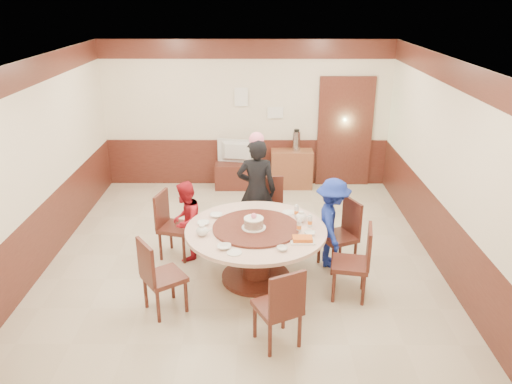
{
  "coord_description": "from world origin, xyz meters",
  "views": [
    {
      "loc": [
        0.22,
        -6.45,
        3.6
      ],
      "look_at": [
        0.2,
        -0.24,
        1.1
      ],
      "focal_mm": 35.0,
      "sensor_mm": 36.0,
      "label": 1
    }
  ],
  "objects_px": {
    "banquet_table": "(256,243)",
    "side_cabinet": "(292,169)",
    "person_standing": "(257,190)",
    "person_red": "(186,221)",
    "shrimp_platter": "(302,240)",
    "television": "(237,152)",
    "tv_stand": "(237,175)",
    "thermos": "(296,141)",
    "birthday_cake": "(254,223)",
    "person_blue": "(332,223)"
  },
  "relations": [
    {
      "from": "person_red",
      "to": "side_cabinet",
      "type": "xyz_separation_m",
      "value": [
        1.68,
        2.84,
        -0.21
      ]
    },
    {
      "from": "person_red",
      "to": "tv_stand",
      "type": "height_order",
      "value": "person_red"
    },
    {
      "from": "person_standing",
      "to": "birthday_cake",
      "type": "bearing_deg",
      "value": 90.95
    },
    {
      "from": "birthday_cake",
      "to": "person_blue",
      "type": "bearing_deg",
      "value": 22.4
    },
    {
      "from": "person_blue",
      "to": "thermos",
      "type": "relative_size",
      "value": 3.36
    },
    {
      "from": "birthday_cake",
      "to": "shrimp_platter",
      "type": "relative_size",
      "value": 1.04
    },
    {
      "from": "person_standing",
      "to": "person_red",
      "type": "relative_size",
      "value": 1.4
    },
    {
      "from": "birthday_cake",
      "to": "shrimp_platter",
      "type": "bearing_deg",
      "value": -27.99
    },
    {
      "from": "person_blue",
      "to": "person_standing",
      "type": "bearing_deg",
      "value": 55.86
    },
    {
      "from": "person_red",
      "to": "shrimp_platter",
      "type": "relative_size",
      "value": 3.87
    },
    {
      "from": "side_cabinet",
      "to": "tv_stand",
      "type": "bearing_deg",
      "value": -178.39
    },
    {
      "from": "person_standing",
      "to": "television",
      "type": "height_order",
      "value": "person_standing"
    },
    {
      "from": "side_cabinet",
      "to": "person_blue",
      "type": "bearing_deg",
      "value": -83.11
    },
    {
      "from": "side_cabinet",
      "to": "thermos",
      "type": "height_order",
      "value": "thermos"
    },
    {
      "from": "person_standing",
      "to": "birthday_cake",
      "type": "distance_m",
      "value": 1.21
    },
    {
      "from": "person_blue",
      "to": "banquet_table",
      "type": "bearing_deg",
      "value": 113.28
    },
    {
      "from": "person_red",
      "to": "television",
      "type": "xyz_separation_m",
      "value": [
        0.61,
        2.81,
        0.15
      ]
    },
    {
      "from": "person_standing",
      "to": "tv_stand",
      "type": "distance_m",
      "value": 2.32
    },
    {
      "from": "person_standing",
      "to": "birthday_cake",
      "type": "xyz_separation_m",
      "value": [
        -0.03,
        -1.21,
        0.04
      ]
    },
    {
      "from": "shrimp_platter",
      "to": "person_standing",
      "type": "bearing_deg",
      "value": 110.36
    },
    {
      "from": "banquet_table",
      "to": "tv_stand",
      "type": "bearing_deg",
      "value": 96.46
    },
    {
      "from": "person_standing",
      "to": "thermos",
      "type": "xyz_separation_m",
      "value": [
        0.76,
        2.25,
        0.13
      ]
    },
    {
      "from": "tv_stand",
      "to": "person_red",
      "type": "bearing_deg",
      "value": -102.29
    },
    {
      "from": "person_blue",
      "to": "tv_stand",
      "type": "relative_size",
      "value": 1.5
    },
    {
      "from": "person_standing",
      "to": "side_cabinet",
      "type": "distance_m",
      "value": 2.39
    },
    {
      "from": "birthday_cake",
      "to": "thermos",
      "type": "distance_m",
      "value": 3.55
    },
    {
      "from": "person_standing",
      "to": "banquet_table",
      "type": "bearing_deg",
      "value": 92.23
    },
    {
      "from": "shrimp_platter",
      "to": "thermos",
      "type": "xyz_separation_m",
      "value": [
        0.19,
        3.78,
        0.16
      ]
    },
    {
      "from": "tv_stand",
      "to": "side_cabinet",
      "type": "distance_m",
      "value": 1.07
    },
    {
      "from": "person_standing",
      "to": "shrimp_platter",
      "type": "distance_m",
      "value": 1.63
    },
    {
      "from": "side_cabinet",
      "to": "person_standing",
      "type": "bearing_deg",
      "value": -106.78
    },
    {
      "from": "tv_stand",
      "to": "person_standing",
      "type": "bearing_deg",
      "value": -80.07
    },
    {
      "from": "person_blue",
      "to": "shrimp_platter",
      "type": "xyz_separation_m",
      "value": [
        -0.48,
        -0.76,
        0.14
      ]
    },
    {
      "from": "person_red",
      "to": "shrimp_platter",
      "type": "distance_m",
      "value": 1.84
    },
    {
      "from": "shrimp_platter",
      "to": "tv_stand",
      "type": "relative_size",
      "value": 0.35
    },
    {
      "from": "tv_stand",
      "to": "person_blue",
      "type": "bearing_deg",
      "value": -64.4
    },
    {
      "from": "tv_stand",
      "to": "birthday_cake",
      "type": "bearing_deg",
      "value": -84.07
    },
    {
      "from": "birthday_cake",
      "to": "shrimp_platter",
      "type": "xyz_separation_m",
      "value": [
        0.6,
        -0.32,
        -0.07
      ]
    },
    {
      "from": "thermos",
      "to": "side_cabinet",
      "type": "bearing_deg",
      "value": 180.0
    },
    {
      "from": "shrimp_platter",
      "to": "side_cabinet",
      "type": "bearing_deg",
      "value": 88.33
    },
    {
      "from": "banquet_table",
      "to": "side_cabinet",
      "type": "distance_m",
      "value": 3.49
    },
    {
      "from": "thermos",
      "to": "birthday_cake",
      "type": "bearing_deg",
      "value": -102.82
    },
    {
      "from": "banquet_table",
      "to": "television",
      "type": "distance_m",
      "value": 3.42
    },
    {
      "from": "person_blue",
      "to": "shrimp_platter",
      "type": "bearing_deg",
      "value": 150.31
    },
    {
      "from": "tv_stand",
      "to": "thermos",
      "type": "bearing_deg",
      "value": 1.5
    },
    {
      "from": "birthday_cake",
      "to": "side_cabinet",
      "type": "bearing_deg",
      "value": 78.4
    },
    {
      "from": "thermos",
      "to": "shrimp_platter",
      "type": "bearing_deg",
      "value": -92.84
    },
    {
      "from": "person_red",
      "to": "side_cabinet",
      "type": "bearing_deg",
      "value": 160.9
    },
    {
      "from": "side_cabinet",
      "to": "shrimp_platter",
      "type": "bearing_deg",
      "value": -91.67
    },
    {
      "from": "tv_stand",
      "to": "television",
      "type": "bearing_deg",
      "value": 0.0
    }
  ]
}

